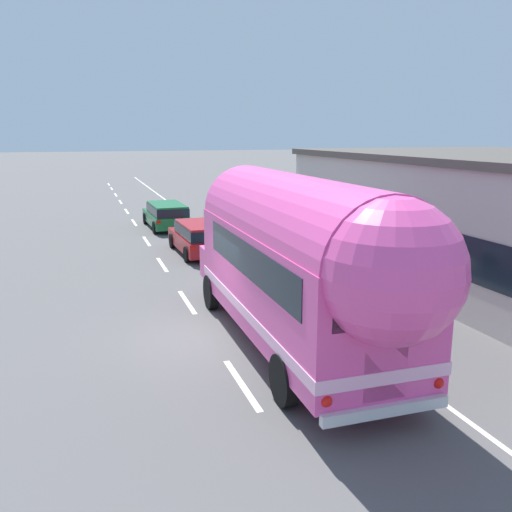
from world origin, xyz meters
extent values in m
plane|color=#565454|center=(0.00, 0.00, 0.00)|extent=(300.00, 300.00, 0.00)
cube|color=silver|center=(0.00, -2.84, 0.00)|extent=(0.14, 2.40, 0.01)
cube|color=silver|center=(0.00, 2.95, 0.00)|extent=(0.14, 2.40, 0.01)
cube|color=silver|center=(0.00, 7.96, 0.00)|extent=(0.14, 2.40, 0.01)
cube|color=silver|center=(0.00, 12.91, 0.00)|extent=(0.14, 2.40, 0.01)
cube|color=silver|center=(0.00, 18.65, 0.00)|extent=(0.14, 2.40, 0.01)
cube|color=silver|center=(0.00, 23.51, 0.00)|extent=(0.14, 2.40, 0.01)
cube|color=silver|center=(0.00, 28.74, 0.00)|extent=(0.14, 2.40, 0.01)
cube|color=silver|center=(0.00, 33.73, 0.00)|extent=(0.14, 2.40, 0.01)
cube|color=silver|center=(0.00, 39.23, 0.00)|extent=(0.14, 2.40, 0.01)
cube|color=silver|center=(0.00, 43.77, 0.00)|extent=(0.14, 2.40, 0.01)
cube|color=silver|center=(3.42, 12.00, 0.00)|extent=(0.12, 80.00, 0.01)
cube|color=black|center=(6.75, 1.59, 1.80)|extent=(0.08, 16.20, 1.20)
cube|color=#EA4C9E|center=(1.70, -1.49, 1.75)|extent=(2.56, 8.02, 2.30)
cylinder|color=#EA4C9E|center=(1.70, -1.49, 2.90)|extent=(2.51, 7.92, 2.45)
sphere|color=#EA4C9E|center=(1.67, -5.44, 2.90)|extent=(2.40, 2.40, 2.40)
cube|color=#EA4C9E|center=(1.74, 3.16, 1.07)|extent=(2.27, 1.32, 0.95)
cube|color=#F4B2D6|center=(1.70, -1.49, 1.10)|extent=(2.60, 8.06, 0.24)
cube|color=black|center=(1.70, -1.79, 2.35)|extent=(2.58, 6.22, 0.76)
cube|color=black|center=(1.67, -5.45, 2.40)|extent=(2.00, 0.10, 0.84)
cube|color=#F4B2D6|center=(1.67, -5.46, 1.15)|extent=(0.80, 0.07, 0.90)
cube|color=silver|center=(1.67, -5.55, 0.55)|extent=(2.34, 0.16, 0.20)
sphere|color=red|center=(0.62, -5.46, 0.85)|extent=(0.20, 0.20, 0.20)
sphere|color=red|center=(2.72, -5.48, 0.85)|extent=(0.20, 0.20, 0.20)
cube|color=black|center=(1.74, 2.56, 2.40)|extent=(2.14, 0.12, 0.96)
cube|color=silver|center=(1.75, 3.85, 0.95)|extent=(0.90, 0.11, 0.56)
cylinder|color=black|center=(0.56, 2.12, 0.50)|extent=(0.27, 1.00, 1.00)
cylinder|color=black|center=(2.90, 2.10, 0.50)|extent=(0.27, 1.00, 1.00)
cylinder|color=black|center=(0.52, -3.88, 0.50)|extent=(0.27, 1.00, 1.00)
cylinder|color=black|center=(2.86, -3.90, 0.50)|extent=(0.27, 1.00, 1.00)
cube|color=#A5191E|center=(1.84, 9.56, 0.52)|extent=(1.95, 4.41, 0.60)
cube|color=#A5191E|center=(1.85, 9.09, 1.09)|extent=(1.71, 3.15, 0.55)
cube|color=black|center=(1.85, 9.09, 1.06)|extent=(1.77, 3.19, 0.43)
cube|color=red|center=(1.12, 7.35, 0.70)|extent=(0.20, 0.05, 0.14)
cube|color=red|center=(2.69, 7.40, 0.70)|extent=(0.20, 0.05, 0.14)
cylinder|color=black|center=(0.93, 11.01, 0.32)|extent=(0.22, 0.65, 0.64)
cylinder|color=black|center=(2.65, 11.06, 0.32)|extent=(0.22, 0.65, 0.64)
cylinder|color=black|center=(1.02, 8.06, 0.32)|extent=(0.22, 0.65, 0.64)
cylinder|color=black|center=(2.75, 8.11, 0.32)|extent=(0.22, 0.65, 0.64)
cube|color=#196633|center=(1.48, 16.39, 0.52)|extent=(1.95, 4.69, 0.60)
cube|color=#196633|center=(1.50, 15.92, 1.09)|extent=(1.72, 3.43, 0.55)
cube|color=black|center=(1.50, 15.92, 1.06)|extent=(1.78, 3.48, 0.43)
cube|color=red|center=(0.77, 14.04, 0.70)|extent=(0.20, 0.05, 0.14)
cube|color=red|center=(2.34, 14.09, 0.70)|extent=(0.20, 0.05, 0.14)
cylinder|color=black|center=(0.57, 17.99, 0.32)|extent=(0.22, 0.65, 0.64)
cylinder|color=black|center=(2.30, 18.04, 0.32)|extent=(0.22, 0.65, 0.64)
cylinder|color=black|center=(0.66, 14.75, 0.32)|extent=(0.22, 0.65, 0.64)
cylinder|color=black|center=(2.40, 14.80, 0.32)|extent=(0.22, 0.65, 0.64)
camera|label=1|loc=(-2.89, -12.52, 5.01)|focal=37.57mm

